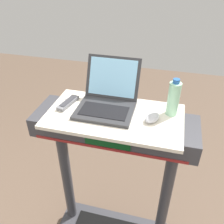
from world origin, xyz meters
TOP-DOWN VIEW (x-y plane):
  - desk_board at (0.00, 0.70)m, footprint 0.73×0.39m
  - laptop at (-0.06, 0.77)m, footprint 0.31×0.34m
  - computer_mouse at (0.20, 0.70)m, footprint 0.10×0.12m
  - water_bottle at (0.29, 0.79)m, footprint 0.06×0.06m
  - tv_remote at (-0.28, 0.73)m, footprint 0.08×0.17m

SIDE VIEW (x-z plane):
  - desk_board at x=0.00m, z-range 1.15..1.17m
  - tv_remote at x=-0.28m, z-range 1.17..1.19m
  - computer_mouse at x=0.20m, z-range 1.17..1.20m
  - laptop at x=-0.06m, z-range 1.10..1.33m
  - water_bottle at x=0.29m, z-range 1.16..1.36m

